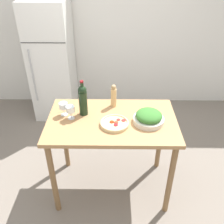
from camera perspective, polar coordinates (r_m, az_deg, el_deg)
ground_plane at (r=3.03m, az=-0.01°, el=-16.33°), size 14.00×14.00×0.00m
wall_back at (r=4.06m, az=0.36°, el=19.00°), size 6.40×0.08×2.60m
refrigerator at (r=3.95m, az=-13.48°, el=11.23°), size 0.60×0.69×1.76m
prep_counter at (r=2.47m, az=-0.01°, el=-4.16°), size 1.24×0.76×0.93m
wine_bottle at (r=2.40m, az=-6.67°, el=2.87°), size 0.08×0.08×0.36m
wine_glass_near at (r=2.39m, az=-9.49°, el=0.51°), size 0.08×0.08×0.13m
wine_glass_far at (r=2.45m, az=-11.05°, el=1.33°), size 0.08×0.08×0.13m
pepper_mill at (r=2.54m, az=0.37°, el=3.68°), size 0.06×0.06×0.24m
salad_bowl at (r=2.35m, az=8.39°, el=-1.21°), size 0.29×0.29×0.13m
homemade_pizza at (r=2.31m, az=0.57°, el=-2.61°), size 0.27×0.27×0.03m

